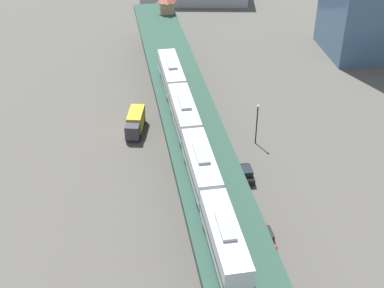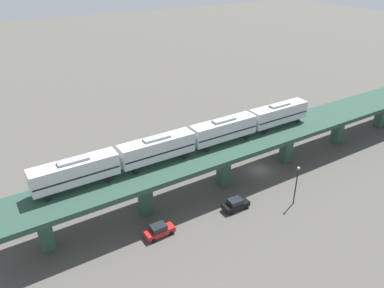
% 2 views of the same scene
% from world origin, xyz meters
% --- Properties ---
extents(ground_plane, '(400.00, 400.00, 0.00)m').
position_xyz_m(ground_plane, '(0.00, 0.00, 0.00)').
color(ground_plane, '#4C4944').
extents(elevated_viaduct, '(12.07, 92.26, 7.31)m').
position_xyz_m(elevated_viaduct, '(0.01, -0.17, 6.29)').
color(elevated_viaduct, '#244135').
rests_on(elevated_viaduct, ground).
extents(subway_train, '(4.82, 49.87, 4.45)m').
position_xyz_m(subway_train, '(-0.84, -14.14, 9.85)').
color(subway_train, silver).
rests_on(subway_train, elevated_viaduct).
extents(street_car_black, '(1.95, 4.40, 1.89)m').
position_xyz_m(street_car_black, '(7.37, -10.91, 0.94)').
color(street_car_black, black).
rests_on(street_car_black, ground).
extents(street_car_red, '(2.12, 4.48, 1.89)m').
position_xyz_m(street_car_red, '(6.92, -24.07, 0.94)').
color(street_car_red, '#AD1E1E').
rests_on(street_car_red, ground).
extents(delivery_truck, '(3.64, 7.50, 3.20)m').
position_xyz_m(delivery_truck, '(-7.74, 4.18, 1.76)').
color(delivery_truck, '#333338').
rests_on(delivery_truck, ground).
extents(street_lamp, '(0.44, 0.44, 6.94)m').
position_xyz_m(street_lamp, '(10.94, -1.92, 4.11)').
color(street_lamp, black).
rests_on(street_lamp, ground).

